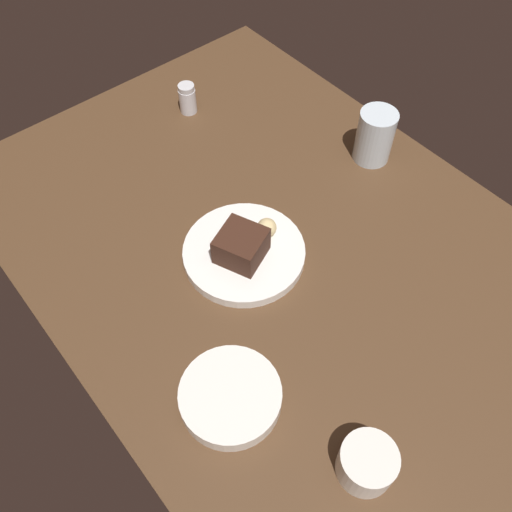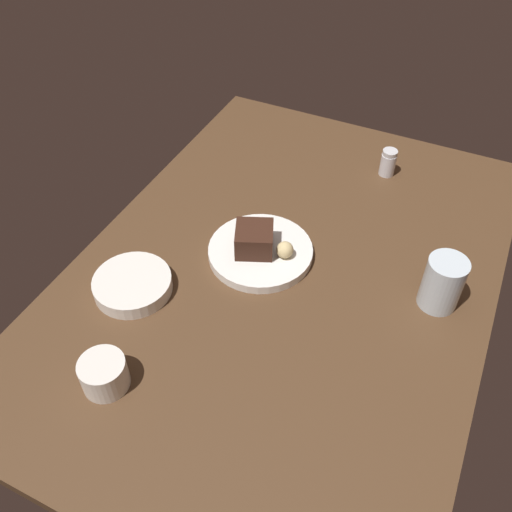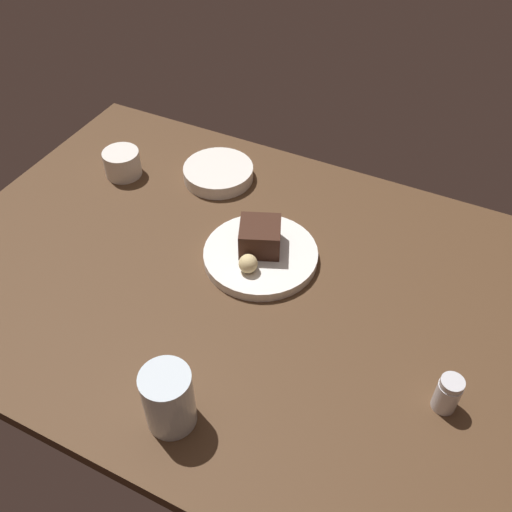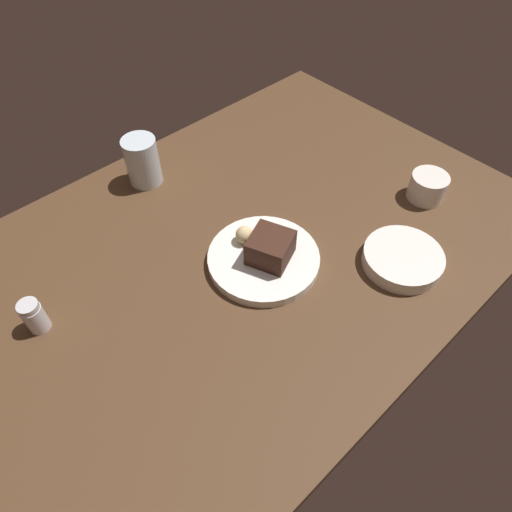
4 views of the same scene
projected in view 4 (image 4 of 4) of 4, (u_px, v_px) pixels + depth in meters
The scene contains 8 objects.
dining_table at pixel (248, 246), 98.62cm from camera, with size 120.00×84.00×3.00cm, color #4C331E.
dessert_plate at pixel (264, 259), 92.95cm from camera, with size 22.46×22.46×2.03cm, color white.
chocolate_cake_slice at pixel (270, 248), 89.81cm from camera, with size 7.85×7.86×5.62cm, color #381E14.
bread_roll at pixel (244, 235), 93.40cm from camera, with size 3.63×3.63×3.63cm, color #DBC184.
salt_shaker at pixel (34, 316), 81.32cm from camera, with size 3.84×3.84×6.93cm.
water_glass at pixel (142, 161), 105.83cm from camera, with size 7.74×7.74×11.33cm, color silver.
side_bowl at pixel (403, 259), 92.28cm from camera, with size 15.87×15.87×3.07cm, color white.
coffee_cup at pixel (428, 187), 104.08cm from camera, with size 8.24×8.24×6.01cm, color silver.
Camera 4 is at (-43.29, -49.33, 75.16)cm, focal length 32.55 mm.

